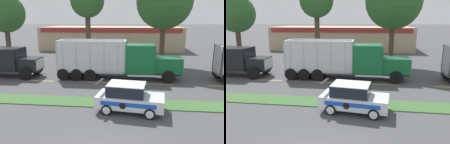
% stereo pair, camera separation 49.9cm
% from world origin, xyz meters
% --- Properties ---
extents(grass_verge, '(120.00, 1.82, 0.06)m').
position_xyz_m(grass_verge, '(0.00, 6.66, 0.03)').
color(grass_verge, '#3D6633').
rests_on(grass_verge, ground_plane).
extents(centre_line_3, '(2.40, 0.14, 0.01)m').
position_xyz_m(centre_line_3, '(-7.33, 11.57, 0.00)').
color(centre_line_3, yellow).
rests_on(centre_line_3, ground_plane).
extents(centre_line_4, '(2.40, 0.14, 0.01)m').
position_xyz_m(centre_line_4, '(-1.93, 11.57, 0.00)').
color(centre_line_4, yellow).
rests_on(centre_line_4, ground_plane).
extents(centre_line_5, '(2.40, 0.14, 0.01)m').
position_xyz_m(centre_line_5, '(3.47, 11.57, 0.00)').
color(centre_line_5, yellow).
rests_on(centre_line_5, ground_plane).
extents(dump_truck_trail, '(11.67, 2.77, 3.69)m').
position_xyz_m(dump_truck_trail, '(0.72, 13.25, 1.71)').
color(dump_truck_trail, black).
rests_on(dump_truck_trail, ground_plane).
extents(rally_car, '(4.31, 2.40, 1.81)m').
position_xyz_m(rally_car, '(1.01, 5.46, 0.90)').
color(rally_car, silver).
rests_on(rally_car, ground_plane).
extents(store_building_backdrop, '(26.16, 12.10, 4.25)m').
position_xyz_m(store_building_backdrop, '(-3.26, 37.00, 2.13)').
color(store_building_backdrop, tan).
rests_on(store_building_backdrop, ground_plane).
extents(tree_behind_far_right, '(4.79, 4.79, 9.96)m').
position_xyz_m(tree_behind_far_right, '(-14.89, 19.23, 6.80)').
color(tree_behind_far_right, '#473828').
rests_on(tree_behind_far_right, ground_plane).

